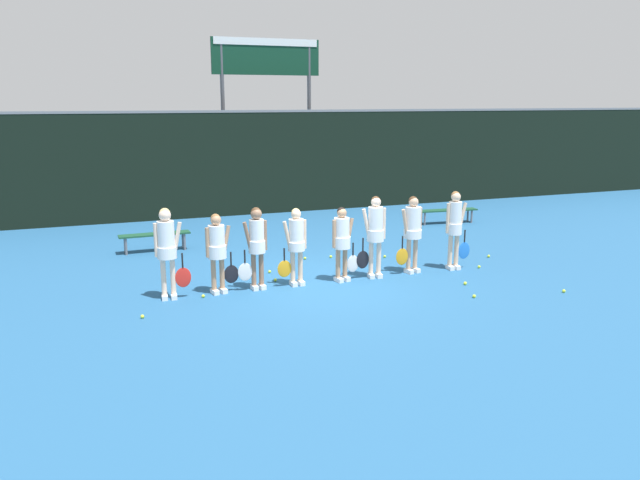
{
  "coord_description": "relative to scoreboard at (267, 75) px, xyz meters",
  "views": [
    {
      "loc": [
        -4.48,
        -11.97,
        3.81
      ],
      "look_at": [
        -0.02,
        -0.04,
        0.93
      ],
      "focal_mm": 35.0,
      "sensor_mm": 36.0,
      "label": 1
    }
  ],
  "objects": [
    {
      "name": "player_4",
      "position": [
        -1.32,
        -10.34,
        -3.73
      ],
      "size": [
        0.64,
        0.37,
        1.6
      ],
      "rotation": [
        0.0,
        0.0,
        0.19
      ],
      "color": "tan",
      "rests_on": "ground_plane"
    },
    {
      "name": "tennis_ball_3",
      "position": [
        -4.32,
        -10.47,
        -4.63
      ],
      "size": [
        0.07,
        0.07,
        0.07
      ],
      "primitive_type": "sphere",
      "color": "#CCE033",
      "rests_on": "ground_plane"
    },
    {
      "name": "tennis_ball_4",
      "position": [
        -0.82,
        -8.41,
        -4.63
      ],
      "size": [
        0.07,
        0.07,
        0.07
      ],
      "primitive_type": "sphere",
      "color": "#CCE033",
      "rests_on": "ground_plane"
    },
    {
      "name": "tennis_ball_8",
      "position": [
        0.43,
        -8.86,
        -4.63
      ],
      "size": [
        0.07,
        0.07,
        0.07
      ],
      "primitive_type": "sphere",
      "color": "#CCE033",
      "rests_on": "ground_plane"
    },
    {
      "name": "bench_courtside",
      "position": [
        -4.78,
        -6.21,
        -4.26
      ],
      "size": [
        1.78,
        0.41,
        0.47
      ],
      "rotation": [
        0.0,
        0.0,
        0.03
      ],
      "color": "#19472D",
      "rests_on": "ground_plane"
    },
    {
      "name": "fence_windscreen",
      "position": [
        -1.78,
        -1.94,
        -2.92
      ],
      "size": [
        60.0,
        0.08,
        3.47
      ],
      "color": "black",
      "rests_on": "ground_plane"
    },
    {
      "name": "player_6",
      "position": [
        0.41,
        -10.26,
        -3.63
      ],
      "size": [
        0.67,
        0.4,
        1.73
      ],
      "rotation": [
        0.0,
        0.0,
        0.18
      ],
      "color": "tan",
      "rests_on": "ground_plane"
    },
    {
      "name": "tennis_ball_7",
      "position": [
        -2.6,
        -9.21,
        -4.63
      ],
      "size": [
        0.07,
        0.07,
        0.07
      ],
      "primitive_type": "sphere",
      "color": "#CCE033",
      "rests_on": "ground_plane"
    },
    {
      "name": "player_5",
      "position": [
        -0.55,
        -10.33,
        -3.6
      ],
      "size": [
        0.65,
        0.37,
        1.79
      ],
      "rotation": [
        0.0,
        0.0,
        -0.13
      ],
      "color": "beige",
      "rests_on": "ground_plane"
    },
    {
      "name": "tennis_ball_9",
      "position": [
        -5.54,
        -11.27,
        -4.63
      ],
      "size": [
        0.07,
        0.07,
        0.07
      ],
      "primitive_type": "sphere",
      "color": "#CCE033",
      "rests_on": "ground_plane"
    },
    {
      "name": "player_1",
      "position": [
        -3.97,
        -10.26,
        -3.71
      ],
      "size": [
        0.66,
        0.37,
        1.62
      ],
      "rotation": [
        0.0,
        0.0,
        0.19
      ],
      "color": "tan",
      "rests_on": "ground_plane"
    },
    {
      "name": "scoreboard",
      "position": [
        0.0,
        0.0,
        0.0
      ],
      "size": [
        3.94,
        0.15,
        5.92
      ],
      "color": "#515156",
      "rests_on": "ground_plane"
    },
    {
      "name": "player_2",
      "position": [
        -3.17,
        -10.27,
        -3.66
      ],
      "size": [
        0.63,
        0.34,
        1.7
      ],
      "rotation": [
        0.0,
        0.0,
        0.06
      ],
      "color": "#8C664C",
      "rests_on": "ground_plane"
    },
    {
      "name": "tennis_ball_11",
      "position": [
        0.67,
        -12.34,
        -4.63
      ],
      "size": [
        0.07,
        0.07,
        0.07
      ],
      "primitive_type": "sphere",
      "color": "#CCE033",
      "rests_on": "ground_plane"
    },
    {
      "name": "tennis_ball_2",
      "position": [
        -2.67,
        -9.89,
        -4.63
      ],
      "size": [
        0.07,
        0.07,
        0.07
      ],
      "primitive_type": "sphere",
      "color": "#CCE033",
      "rests_on": "ground_plane"
    },
    {
      "name": "player_7",
      "position": [
        1.44,
        -10.34,
        -3.6
      ],
      "size": [
        0.63,
        0.34,
        1.8
      ],
      "rotation": [
        0.0,
        0.0,
        -0.05
      ],
      "color": "beige",
      "rests_on": "ground_plane"
    },
    {
      "name": "player_0",
      "position": [
        -4.94,
        -10.29,
        -3.59
      ],
      "size": [
        0.66,
        0.37,
        1.79
      ],
      "rotation": [
        0.0,
        0.0,
        -0.08
      ],
      "color": "beige",
      "rests_on": "ground_plane"
    },
    {
      "name": "tennis_ball_5",
      "position": [
        2.05,
        -10.5,
        -4.63
      ],
      "size": [
        0.07,
        0.07,
        0.07
      ],
      "primitive_type": "sphere",
      "color": "#CCE033",
      "rests_on": "ground_plane"
    },
    {
      "name": "tennis_ball_6",
      "position": [
        2.85,
        -9.74,
        -4.63
      ],
      "size": [
        0.07,
        0.07,
        0.07
      ],
      "primitive_type": "sphere",
      "color": "#CCE033",
      "rests_on": "ground_plane"
    },
    {
      "name": "tennis_ball_10",
      "position": [
        2.56,
        -12.69,
        -4.63
      ],
      "size": [
        0.07,
        0.07,
        0.07
      ],
      "primitive_type": "sphere",
      "color": "#CCE033",
      "rests_on": "ground_plane"
    },
    {
      "name": "bench_far",
      "position": [
        4.19,
        -5.61,
        -4.28
      ],
      "size": [
        1.98,
        0.55,
        0.44
      ],
      "rotation": [
        0.0,
        0.0,
        -0.1
      ],
      "color": "#19472D",
      "rests_on": "ground_plane"
    },
    {
      "name": "tennis_ball_1",
      "position": [
        -1.46,
        -8.34,
        -4.63
      ],
      "size": [
        0.07,
        0.07,
        0.07
      ],
      "primitive_type": "sphere",
      "color": "#CCE033",
      "rests_on": "ground_plane"
    },
    {
      "name": "ground_plane",
      "position": [
        -1.78,
        -10.26,
        -4.66
      ],
      "size": [
        140.0,
        140.0,
        0.0
      ],
      "primitive_type": "plane",
      "color": "#235684"
    },
    {
      "name": "tennis_ball_0",
      "position": [
        0.99,
        -11.53,
        -4.63
      ],
      "size": [
        0.07,
        0.07,
        0.07
      ],
      "primitive_type": "sphere",
      "color": "#CCE033",
      "rests_on": "ground_plane"
    },
    {
      "name": "player_3",
      "position": [
        -2.33,
        -10.29,
        -3.71
      ],
      "size": [
        0.64,
        0.35,
        1.63
      ],
      "rotation": [
        0.0,
        0.0,
        0.03
      ],
      "color": "beige",
      "rests_on": "ground_plane"
    }
  ]
}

